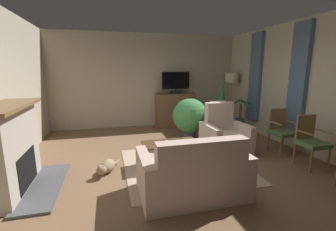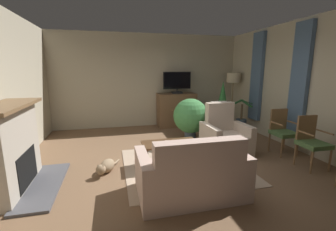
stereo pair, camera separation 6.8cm
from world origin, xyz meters
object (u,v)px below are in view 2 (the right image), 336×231
(television, at_px, (177,82))
(potted_plant_on_hearth_side, at_px, (241,123))
(sofa_floral, at_px, (192,175))
(potted_plant_leafy_by_curtain, at_px, (222,105))
(fireplace, at_px, (11,150))
(folded_newspaper, at_px, (173,142))
(armchair_angled_to_table, at_px, (225,137))
(side_chair_far_end, at_px, (282,130))
(floor_lamp, at_px, (233,82))
(coffee_table, at_px, (170,145))
(potted_plant_small_fern_corner, at_px, (191,117))
(side_chair_tucked_against_wall, at_px, (311,140))
(cat, at_px, (106,166))
(tv_remote, at_px, (166,143))
(tv_cabinet, at_px, (176,111))

(television, xyz_separation_m, potted_plant_on_hearth_side, (1.64, -0.99, -1.13))
(sofa_floral, distance_m, potted_plant_leafy_by_curtain, 3.52)
(fireplace, height_order, folded_newspaper, fireplace)
(sofa_floral, bearing_deg, armchair_angled_to_table, 49.23)
(television, relative_size, side_chair_far_end, 0.91)
(potted_plant_on_hearth_side, xyz_separation_m, floor_lamp, (0.11, 0.76, 1.14))
(coffee_table, bearing_deg, side_chair_far_end, 0.95)
(sofa_floral, relative_size, armchair_angled_to_table, 1.39)
(side_chair_far_end, height_order, potted_plant_on_hearth_side, side_chair_far_end)
(potted_plant_leafy_by_curtain, bearing_deg, coffee_table, -137.31)
(folded_newspaper, bearing_deg, sofa_floral, -71.90)
(sofa_floral, bearing_deg, floor_lamp, 54.11)
(sofa_floral, relative_size, potted_plant_small_fern_corner, 1.38)
(side_chair_tucked_against_wall, xyz_separation_m, side_chair_far_end, (-0.00, 0.73, -0.00))
(television, height_order, side_chair_tucked_against_wall, television)
(cat, bearing_deg, sofa_floral, -41.15)
(tv_remote, bearing_deg, floor_lamp, -104.14)
(folded_newspaper, distance_m, potted_plant_leafy_by_curtain, 2.67)
(side_chair_far_end, bearing_deg, tv_remote, -178.23)
(folded_newspaper, height_order, sofa_floral, sofa_floral)
(side_chair_far_end, relative_size, floor_lamp, 0.57)
(coffee_table, relative_size, potted_plant_leafy_by_curtain, 0.71)
(armchair_angled_to_table, bearing_deg, sofa_floral, -130.77)
(potted_plant_leafy_by_curtain, distance_m, floor_lamp, 1.19)
(floor_lamp, bearing_deg, tv_cabinet, 170.73)
(tv_remote, bearing_deg, coffee_table, -125.01)
(coffee_table, bearing_deg, side_chair_tucked_against_wall, -15.68)
(sofa_floral, bearing_deg, potted_plant_leafy_by_curtain, 56.56)
(fireplace, distance_m, side_chair_tucked_against_wall, 4.96)
(folded_newspaper, height_order, floor_lamp, floor_lamp)
(tv_cabinet, distance_m, floor_lamp, 1.99)
(potted_plant_small_fern_corner, distance_m, floor_lamp, 2.42)
(fireplace, distance_m, folded_newspaper, 2.54)
(television, height_order, cat, television)
(potted_plant_small_fern_corner, xyz_separation_m, floor_lamp, (1.86, 1.35, 0.74))
(coffee_table, distance_m, potted_plant_small_fern_corner, 1.48)
(folded_newspaper, xyz_separation_m, side_chair_tucked_against_wall, (2.42, -0.67, 0.07))
(sofa_floral, bearing_deg, coffee_table, 91.83)
(tv_remote, bearing_deg, folded_newspaper, -140.15)
(coffee_table, relative_size, sofa_floral, 0.69)
(side_chair_tucked_against_wall, bearing_deg, potted_plant_on_hearth_side, 87.61)
(armchair_angled_to_table, bearing_deg, potted_plant_small_fern_corner, 120.50)
(tv_remote, relative_size, armchair_angled_to_table, 0.16)
(sofa_floral, bearing_deg, fireplace, 162.55)
(tv_remote, xyz_separation_m, cat, (-1.07, -0.02, -0.33))
(tv_remote, distance_m, potted_plant_small_fern_corner, 1.55)
(cat, bearing_deg, potted_plant_on_hearth_side, 26.42)
(cat, xyz_separation_m, floor_lamp, (3.84, 2.61, 1.27))
(potted_plant_leafy_by_curtain, relative_size, potted_plant_small_fern_corner, 1.34)
(sofa_floral, distance_m, potted_plant_on_hearth_side, 3.85)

